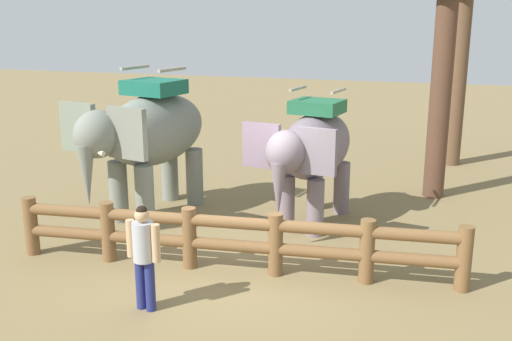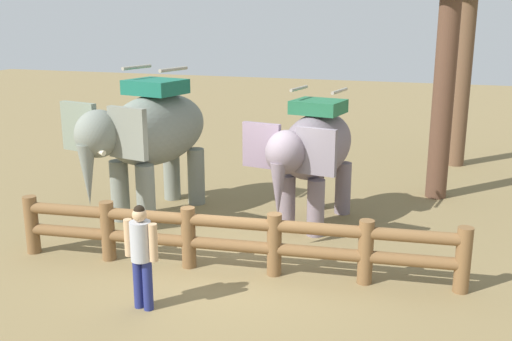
{
  "view_description": "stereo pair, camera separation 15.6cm",
  "coord_description": "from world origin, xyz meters",
  "px_view_note": "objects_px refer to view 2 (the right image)",
  "views": [
    {
      "loc": [
        3.16,
        -8.91,
        4.14
      ],
      "look_at": [
        0.0,
        1.07,
        1.4
      ],
      "focal_mm": 41.83,
      "sensor_mm": 36.0,
      "label": 1
    },
    {
      "loc": [
        3.31,
        -8.87,
        4.14
      ],
      "look_at": [
        0.0,
        1.07,
        1.4
      ],
      "focal_mm": 41.83,
      "sensor_mm": 36.0,
      "label": 2
    }
  ],
  "objects_px": {
    "log_fence": "(231,237)",
    "elephant_center": "(313,150)",
    "tourist_woman_in_black": "(141,250)",
    "elephant_near_left": "(150,134)"
  },
  "relations": [
    {
      "from": "log_fence",
      "to": "elephant_center",
      "type": "height_order",
      "value": "elephant_center"
    },
    {
      "from": "log_fence",
      "to": "tourist_woman_in_black",
      "type": "distance_m",
      "value": 1.82
    },
    {
      "from": "log_fence",
      "to": "elephant_near_left",
      "type": "relative_size",
      "value": 2.02
    },
    {
      "from": "log_fence",
      "to": "tourist_woman_in_black",
      "type": "bearing_deg",
      "value": -114.13
    },
    {
      "from": "elephant_center",
      "to": "tourist_woman_in_black",
      "type": "relative_size",
      "value": 2.07
    },
    {
      "from": "elephant_near_left",
      "to": "log_fence",
      "type": "bearing_deg",
      "value": -40.11
    },
    {
      "from": "tourist_woman_in_black",
      "to": "elephant_near_left",
      "type": "bearing_deg",
      "value": 116.04
    },
    {
      "from": "tourist_woman_in_black",
      "to": "log_fence",
      "type": "bearing_deg",
      "value": 65.87
    },
    {
      "from": "elephant_near_left",
      "to": "elephant_center",
      "type": "relative_size",
      "value": 1.14
    },
    {
      "from": "elephant_near_left",
      "to": "tourist_woman_in_black",
      "type": "relative_size",
      "value": 2.36
    }
  ]
}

